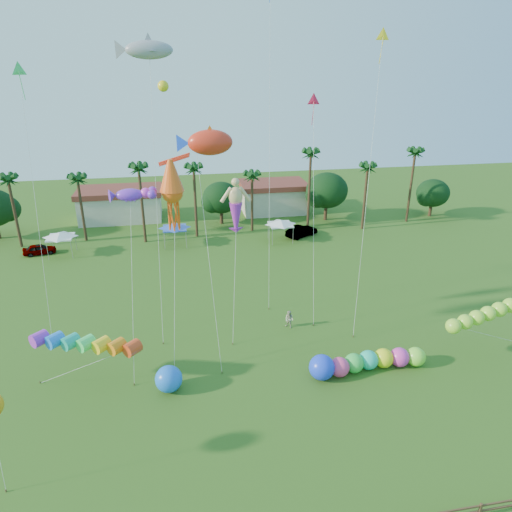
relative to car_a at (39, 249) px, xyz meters
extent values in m
plane|color=#285116|center=(22.94, -36.81, -0.66)|extent=(160.00, 160.00, 0.00)
cylinder|color=#3A2819|center=(-3.06, 3.19, 3.84)|extent=(0.36, 0.36, 9.00)
cylinder|color=#3A2819|center=(4.94, 4.19, 3.59)|extent=(0.36, 0.36, 8.50)
cylinder|color=#3A2819|center=(12.94, 2.19, 4.34)|extent=(0.36, 0.36, 10.00)
cylinder|color=#3A2819|center=(19.94, 3.19, 4.09)|extent=(0.36, 0.36, 9.50)
cylinder|color=#3A2819|center=(27.94, 4.19, 3.34)|extent=(0.36, 0.36, 8.00)
cylinder|color=#3A2819|center=(35.94, 3.19, 4.84)|extent=(0.36, 0.36, 11.00)
cylinder|color=#3A2819|center=(43.94, 2.19, 3.84)|extent=(0.36, 0.36, 9.00)
cylinder|color=#3A2819|center=(51.94, 4.19, 4.59)|extent=(0.36, 0.36, 10.50)
sphere|color=#113814|center=(23.94, 8.19, 3.37)|extent=(5.46, 5.46, 5.46)
sphere|color=#113814|center=(39.94, 7.19, 3.99)|extent=(6.30, 6.30, 6.30)
sphere|color=#113814|center=(56.94, 6.19, 3.06)|extent=(5.04, 5.04, 5.04)
cube|color=beige|center=(8.94, 13.19, 1.34)|extent=(12.00, 7.00, 4.00)
cube|color=beige|center=(32.94, 13.19, 1.34)|extent=(10.00, 7.00, 4.00)
pyramid|color=white|center=(2.94, -0.81, 2.09)|extent=(3.00, 3.00, 0.60)
pyramid|color=blue|center=(16.94, 0.19, 2.09)|extent=(3.00, 3.00, 0.60)
pyramid|color=white|center=(30.94, -0.81, 2.09)|extent=(3.00, 3.00, 0.60)
cube|color=brown|center=(31.94, -42.81, -0.16)|extent=(0.12, 0.12, 1.00)
imported|color=#4C4C54|center=(0.00, 0.00, 0.00)|extent=(4.12, 2.31, 1.32)
imported|color=#4C4C54|center=(34.29, 0.50, 0.13)|extent=(4.99, 3.82, 1.58)
imported|color=#AFAA92|center=(26.74, -22.67, 0.18)|extent=(1.03, 1.02, 1.68)
sphere|color=#F03F82|center=(28.82, -30.12, 0.10)|extent=(1.53, 1.53, 1.53)
sphere|color=green|center=(30.08, -29.83, 0.10)|extent=(1.53, 1.53, 1.53)
sphere|color=#1CC6A2|center=(31.35, -29.65, 0.10)|extent=(1.53, 1.53, 1.53)
sphere|color=yellow|center=(32.62, -29.62, 0.10)|extent=(1.53, 1.53, 1.53)
sphere|color=#EC37B6|center=(33.91, -29.73, 0.10)|extent=(1.53, 1.53, 1.53)
sphere|color=#7FEF35|center=(35.20, -29.90, 0.10)|extent=(1.53, 1.53, 1.53)
sphere|color=#1B3EFA|center=(27.37, -30.20, 0.32)|extent=(2.06, 2.06, 1.96)
sphere|color=blue|center=(16.02, -29.58, 0.33)|extent=(1.98, 1.98, 1.98)
cylinder|color=red|center=(11.74, -28.62, 2.62)|extent=(6.84, 5.08, 1.02)
cylinder|color=silver|center=(10.05, -27.84, 0.98)|extent=(7.17, 1.58, 3.31)
cylinder|color=brown|center=(6.48, -27.06, -0.58)|extent=(0.08, 0.08, 0.16)
ellipsoid|color=#9BE533|center=(38.06, -29.82, 2.54)|extent=(6.59, 1.96, 1.42)
cylinder|color=silver|center=(41.76, -29.14, 0.94)|extent=(7.42, 1.38, 3.22)
cylinder|color=brown|center=(7.02, -36.77, -0.58)|extent=(0.08, 0.08, 0.16)
cylinder|color=silver|center=(21.78, -22.99, 4.85)|extent=(0.89, 3.03, 11.02)
cylinder|color=brown|center=(21.34, -24.49, -0.58)|extent=(0.08, 0.08, 0.16)
ellipsoid|color=red|center=(20.17, -23.22, 16.10)|extent=(5.24, 3.07, 2.07)
cylinder|color=silver|center=(20.09, -25.76, 7.72)|extent=(0.19, 5.12, 16.77)
cylinder|color=brown|center=(20.01, -28.31, -0.58)|extent=(0.08, 0.08, 0.16)
ellipsoid|color=gray|center=(16.09, -16.44, 22.49)|extent=(5.38, 3.16, 1.81)
cylinder|color=silver|center=(15.80, -19.91, 10.92)|extent=(0.62, 6.95, 23.16)
cylinder|color=brown|center=(15.50, -23.37, -0.58)|extent=(0.08, 0.08, 0.16)
cone|color=#FF5614|center=(17.19, -24.50, 12.81)|extent=(1.82, 1.82, 5.01)
cylinder|color=silver|center=(16.78, -26.21, 6.07)|extent=(0.84, 3.45, 13.48)
cylinder|color=brown|center=(16.38, -27.93, -0.58)|extent=(0.08, 0.08, 0.16)
ellipsoid|color=purple|center=(14.18, -24.52, 12.77)|extent=(3.83, 3.03, 1.31)
cylinder|color=silver|center=(13.80, -26.54, 6.05)|extent=(0.78, 4.06, 13.44)
cylinder|color=brown|center=(13.43, -28.56, -0.58)|extent=(0.08, 0.08, 0.16)
cone|color=red|center=(29.39, -18.38, 18.61)|extent=(1.24, 0.28, 1.23)
cylinder|color=silver|center=(29.20, -20.57, 8.98)|extent=(0.39, 4.40, 19.28)
cylinder|color=brown|center=(29.02, -22.76, -0.58)|extent=(0.08, 0.08, 0.16)
cone|color=yellow|center=(33.58, -21.59, 23.40)|extent=(1.21, 0.39, 1.19)
cylinder|color=silver|center=(32.73, -23.40, 11.37)|extent=(1.74, 3.65, 24.06)
cylinder|color=brown|center=(31.88, -25.21, -0.58)|extent=(0.08, 0.08, 0.16)
cone|color=#32D662|center=(6.44, -17.76, 20.99)|extent=(1.16, 1.04, 1.30)
cylinder|color=silver|center=(6.37, -19.91, 10.17)|extent=(0.17, 4.32, 21.66)
cylinder|color=brown|center=(6.29, -22.05, -0.58)|extent=(0.08, 0.08, 0.16)
cylinder|color=silver|center=(25.86, -17.36, 13.87)|extent=(0.53, 3.41, 29.06)
cylinder|color=brown|center=(25.61, -19.05, -0.58)|extent=(0.08, 0.08, 0.16)
camera|label=1|loc=(17.48, -57.33, 21.19)|focal=32.00mm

